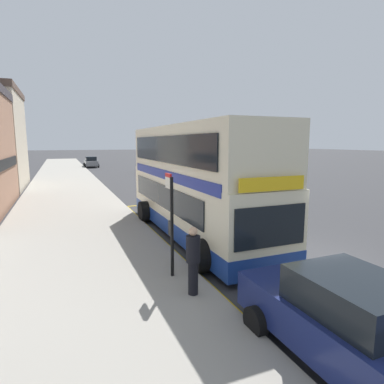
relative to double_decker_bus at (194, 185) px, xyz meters
The scene contains 9 objects.
ground_plane 27.97m from the double_decker_bus, 84.95° to the left, with size 260.00×260.00×0.00m, color #333335.
pavement_near 28.22m from the double_decker_bus, 99.29° to the left, with size 6.00×76.00×0.14m, color gray.
double_decker_bus is the anchor object (origin of this frame).
bus_bay_markings 2.06m from the double_decker_bus, 101.99° to the left, with size 3.02×13.62×0.01m.
bus_stop_sign 4.46m from the double_decker_bus, 120.75° to the right, with size 0.09×0.51×2.79m.
parked_car_grey_ahead 39.47m from the double_decker_bus, 90.82° to the left, with size 2.09×4.20×1.62m.
parked_car_navy_behind 8.40m from the double_decker_bus, 94.59° to the right, with size 2.09×4.20×1.62m.
parked_car_maroon_far 27.02m from the double_decker_bus, 78.42° to the left, with size 2.09×4.20×1.62m.
pedestrian_waiting_near_sign 5.64m from the double_decker_bus, 112.93° to the right, with size 0.34×0.34×1.67m.
Camera 1 is at (-7.42, -7.64, 3.76)m, focal length 30.11 mm.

